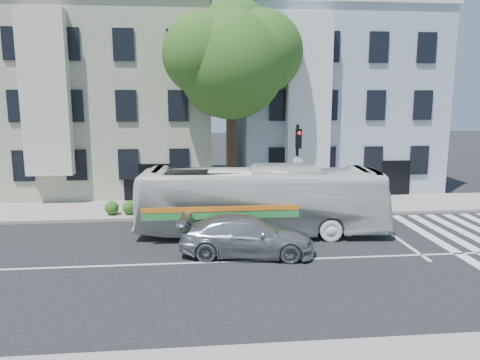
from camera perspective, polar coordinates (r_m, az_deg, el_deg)
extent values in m
plane|color=black|center=(17.30, 1.32, -9.84)|extent=(120.00, 120.00, 0.00)
cube|color=gray|center=(24.91, -0.94, -3.37)|extent=(80.00, 4.00, 0.15)
cube|color=#AAAC90|center=(31.52, -15.03, 9.10)|extent=(12.00, 10.00, 11.00)
cube|color=#909EAC|center=(32.41, 10.55, 9.30)|extent=(12.00, 10.00, 11.00)
cylinder|color=#2D2116|center=(24.93, -1.05, 2.55)|extent=(0.56, 0.56, 5.20)
sphere|color=#1C4014|center=(24.75, -1.09, 13.86)|extent=(5.60, 5.60, 5.60)
sphere|color=#1C4014|center=(25.38, 2.56, 15.35)|extent=(4.40, 4.40, 4.40)
sphere|color=#1C4014|center=(24.42, -4.43, 15.06)|extent=(4.20, 4.20, 4.20)
sphere|color=#1C4014|center=(26.13, -0.64, 17.41)|extent=(3.80, 3.80, 3.80)
sphere|color=#1C4014|center=(25.27, -2.58, 11.51)|extent=(3.40, 3.40, 3.40)
imported|color=silver|center=(20.17, 2.59, -2.51)|extent=(3.44, 10.89, 2.98)
imported|color=#AAADB1|center=(17.73, 0.84, -6.83)|extent=(2.77, 5.31, 1.47)
cylinder|color=black|center=(23.03, 6.94, 1.04)|extent=(0.15, 0.15, 4.57)
cube|color=black|center=(22.58, 7.16, 5.03)|extent=(0.36, 0.31, 0.92)
sphere|color=red|center=(22.43, 7.25, 5.69)|extent=(0.17, 0.17, 0.17)
cylinder|color=white|center=(22.80, 7.05, 2.33)|extent=(0.47, 0.15, 0.48)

